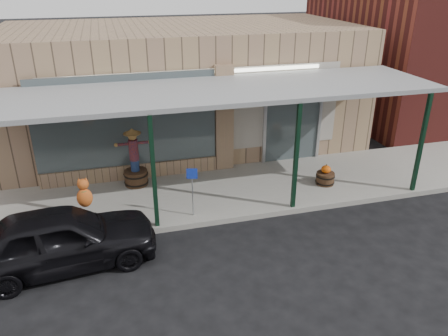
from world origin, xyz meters
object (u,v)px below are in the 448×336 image
object	(u,v)px
handicap_sign	(192,186)
parked_sedan	(61,238)
barrel_pumpkin	(325,177)
barrel_scarecrow	(135,166)

from	to	relation	value
handicap_sign	parked_sedan	size ratio (longest dim) A/B	0.32
parked_sedan	barrel_pumpkin	bearing A→B (deg)	-81.28
handicap_sign	barrel_pumpkin	bearing A→B (deg)	24.83
barrel_scarecrow	barrel_pumpkin	xyz separation A→B (m)	(5.36, -1.41, -0.36)
barrel_scarecrow	parked_sedan	size ratio (longest dim) A/B	0.42
barrel_pumpkin	parked_sedan	distance (m)	7.43
barrel_pumpkin	handicap_sign	xyz separation A→B (m)	(-4.10, -0.76, 0.62)
barrel_pumpkin	parked_sedan	world-z (taller)	parked_sedan
handicap_sign	parked_sedan	distance (m)	3.29
barrel_pumpkin	parked_sedan	xyz separation A→B (m)	(-7.19, -1.88, 0.31)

